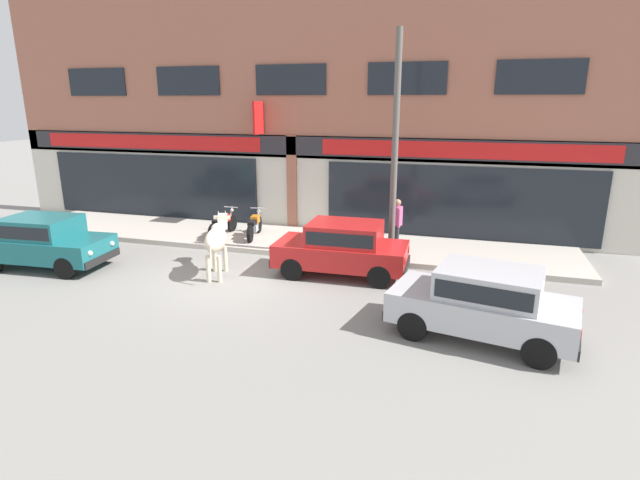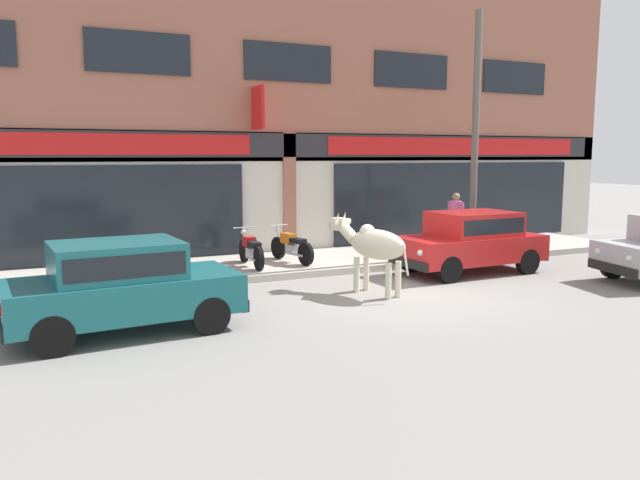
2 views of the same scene
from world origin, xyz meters
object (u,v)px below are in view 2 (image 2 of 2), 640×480
object	(u,v)px
car_0	(471,239)
pedestrian	(456,215)
motorcycle_0	(251,250)
car_1	(122,283)
utility_pole	(475,136)
cow	(374,245)
motorcycle_1	(291,246)

from	to	relation	value
car_0	pedestrian	size ratio (longest dim) A/B	2.28
motorcycle_0	car_0	bearing A→B (deg)	-25.57
car_0	car_1	world-z (taller)	same
motorcycle_0	utility_pole	size ratio (longest dim) A/B	0.29
car_1	pedestrian	distance (m)	10.12
pedestrian	utility_pole	size ratio (longest dim) A/B	0.26
cow	utility_pole	world-z (taller)	utility_pole
motorcycle_0	motorcycle_1	bearing A→B (deg)	6.75
motorcycle_0	motorcycle_1	size ratio (longest dim) A/B	1.01
cow	motorcycle_1	size ratio (longest dim) A/B	1.16
pedestrian	utility_pole	distance (m)	2.28
cow	motorcycle_1	world-z (taller)	cow
motorcycle_0	pedestrian	world-z (taller)	pedestrian
motorcycle_0	utility_pole	world-z (taller)	utility_pole
motorcycle_0	car_1	bearing A→B (deg)	-130.97
cow	motorcycle_0	size ratio (longest dim) A/B	1.15
cow	motorcycle_0	distance (m)	3.59
motorcycle_0	pedestrian	size ratio (longest dim) A/B	1.13
pedestrian	utility_pole	world-z (taller)	utility_pole
car_0	motorcycle_1	size ratio (longest dim) A/B	2.03
motorcycle_1	cow	bearing A→B (deg)	-83.25
motorcycle_0	utility_pole	distance (m)	6.50
car_1	motorcycle_1	xyz separation A→B (m)	(4.58, 4.14, -0.27)
motorcycle_0	utility_pole	xyz separation A→B (m)	(5.83, -0.90, 2.74)
pedestrian	car_0	bearing A→B (deg)	-118.45
utility_pole	car_1	bearing A→B (deg)	-161.56
car_1	motorcycle_0	xyz separation A→B (m)	(3.48, 4.01, -0.27)
motorcycle_1	utility_pole	distance (m)	5.56
car_1	motorcycle_0	size ratio (longest dim) A/B	2.04
motorcycle_0	pedestrian	distance (m)	5.90
car_1	motorcycle_0	bearing A→B (deg)	49.03
car_1	pedestrian	size ratio (longest dim) A/B	2.31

